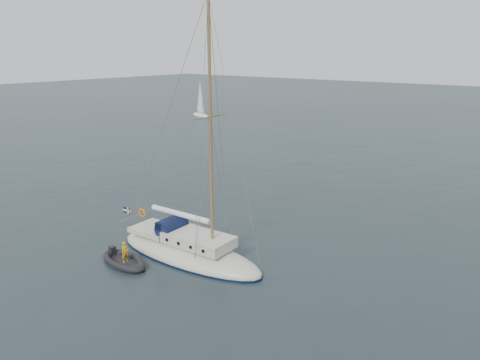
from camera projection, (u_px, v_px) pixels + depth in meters
The scene contains 5 objects.
ground at pixel (232, 257), 27.40m from camera, with size 300.00×300.00×0.00m, color black.
sailboat at pixel (188, 239), 27.00m from camera, with size 10.57×3.16×15.06m.
dinghy at pixel (196, 230), 31.11m from camera, with size 2.44×1.10×0.35m.
rib at pixel (124, 260), 26.45m from camera, with size 3.57×1.62×1.41m.
distant_yacht_a at pixel (200, 98), 84.28m from camera, with size 5.55×2.96×7.35m.
Camera 1 is at (15.80, -19.58, 11.75)m, focal length 35.00 mm.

